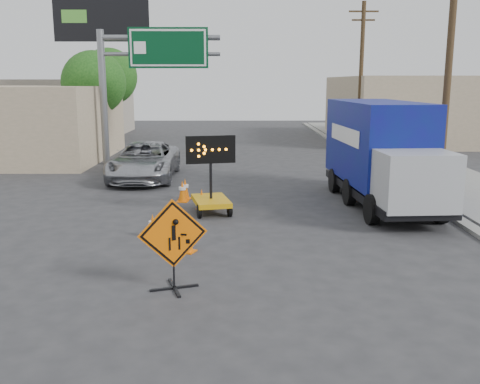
{
  "coord_description": "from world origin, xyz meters",
  "views": [
    {
      "loc": [
        0.39,
        -9.75,
        4.24
      ],
      "look_at": [
        0.44,
        3.15,
        1.57
      ],
      "focal_mm": 40.0,
      "sensor_mm": 36.0,
      "label": 1
    }
  ],
  "objects_px": {
    "construction_sign": "(173,242)",
    "arrow_board": "(211,196)",
    "pickup_truck": "(144,161)",
    "box_truck": "(381,159)"
  },
  "relations": [
    {
      "from": "arrow_board",
      "to": "pickup_truck",
      "type": "relative_size",
      "value": 0.44
    },
    {
      "from": "construction_sign",
      "to": "arrow_board",
      "type": "height_order",
      "value": "arrow_board"
    },
    {
      "from": "pickup_truck",
      "to": "box_truck",
      "type": "distance_m",
      "value": 10.44
    },
    {
      "from": "box_truck",
      "to": "arrow_board",
      "type": "bearing_deg",
      "value": -172.14
    },
    {
      "from": "construction_sign",
      "to": "arrow_board",
      "type": "bearing_deg",
      "value": 68.25
    },
    {
      "from": "construction_sign",
      "to": "arrow_board",
      "type": "relative_size",
      "value": 0.75
    },
    {
      "from": "arrow_board",
      "to": "box_truck",
      "type": "distance_m",
      "value": 6.06
    },
    {
      "from": "construction_sign",
      "to": "pickup_truck",
      "type": "xyz_separation_m",
      "value": [
        -2.8,
        12.84,
        -0.2
      ]
    },
    {
      "from": "construction_sign",
      "to": "arrow_board",
      "type": "xyz_separation_m",
      "value": [
        0.45,
        6.61,
        -0.43
      ]
    },
    {
      "from": "arrow_board",
      "to": "construction_sign",
      "type": "bearing_deg",
      "value": -106.73
    }
  ]
}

